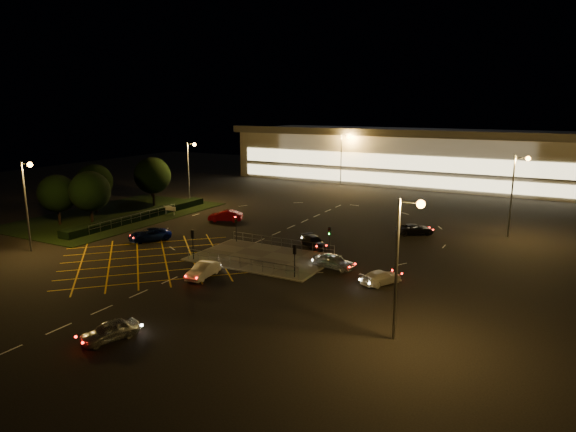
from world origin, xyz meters
The scene contains 28 objects.
ground centered at (0.00, 0.00, 0.00)m, with size 180.00×180.00×0.00m, color black.
pedestrian_island centered at (2.00, -2.00, 0.06)m, with size 14.00×9.00×0.12m, color #4C4944.
grass_verge centered at (-28.00, 6.00, 0.04)m, with size 18.00×30.00×0.08m, color black.
hedge centered at (-23.00, 6.00, 0.50)m, with size 2.00×26.00×1.00m, color black.
supermarket centered at (0.00, 61.95, 5.31)m, with size 72.00×26.50×10.50m.
streetlight_sw centered at (-21.56, -12.00, 6.56)m, with size 1.78×0.56×10.03m.
streetlight_se centered at (20.44, -14.00, 6.56)m, with size 1.78×0.56×10.03m.
streetlight_nw centered at (-23.56, 18.00, 6.56)m, with size 1.78×0.56×10.03m.
streetlight_ne centered at (24.44, 20.00, 6.56)m, with size 1.78×0.56×10.03m.
streetlight_far_left centered at (-9.56, 48.00, 6.56)m, with size 1.78×0.56×10.03m.
streetlight_far_right centered at (30.44, 50.00, 6.56)m, with size 1.78×0.56×10.03m.
signal_sw centered at (-4.00, -5.99, 2.37)m, with size 0.28×0.30×3.15m.
signal_se centered at (8.00, -5.99, 2.37)m, with size 0.28×0.30×3.15m.
signal_nw centered at (-4.00, 1.99, 2.37)m, with size 0.28×0.30×3.15m.
signal_ne centered at (8.00, 1.99, 2.37)m, with size 0.28×0.30×3.15m.
tree_a centered at (-30.00, -2.00, 4.33)m, with size 5.04×5.04×6.86m.
tree_b centered at (-32.00, 6.00, 4.64)m, with size 5.40×5.40×7.35m.
tree_c centered at (-28.00, 14.00, 4.95)m, with size 5.76×5.76×7.84m.
tree_d centered at (-34.00, 20.00, 4.02)m, with size 4.68×4.68×6.37m.
tree_e centered at (-26.00, 0.00, 4.64)m, with size 5.40×5.40×7.35m.
car_near_silver centered at (2.71, -23.50, 0.68)m, with size 1.62×4.02×1.37m, color silver.
car_queue_white centered at (0.27, -9.85, 0.70)m, with size 1.47×4.22×1.39m, color silver.
car_left_blue centered at (-13.75, -2.13, 0.70)m, with size 2.33×5.05×1.40m, color #0D1953.
car_far_dkgrey centered at (4.94, 4.58, 0.63)m, with size 1.76×4.32×1.25m, color black.
car_right_silver centered at (10.03, -1.48, 0.73)m, with size 1.73×4.30×1.46m, color silver.
car_circ_red centered at (-11.59, 10.54, 0.78)m, with size 1.65×4.72×1.56m, color maroon.
car_east_grey centered at (13.56, 15.93, 0.65)m, with size 2.17×4.71×1.31m, color black.
car_approach_white centered at (15.61, -3.50, 0.62)m, with size 1.73×4.26×1.24m, color #BEBEBE.
Camera 1 is at (29.33, -46.60, 16.10)m, focal length 32.00 mm.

